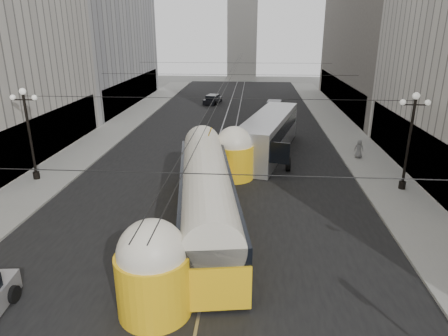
# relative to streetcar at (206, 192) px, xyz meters

# --- Properties ---
(road) EXTENTS (20.00, 85.00, 0.02)m
(road) POSITION_rel_streetcar_xyz_m (-0.20, 20.24, -1.88)
(road) COLOR black
(road) RESTS_ON ground
(sidewalk_left) EXTENTS (4.00, 72.00, 0.15)m
(sidewalk_left) POSITION_rel_streetcar_xyz_m (-12.20, 23.74, -1.81)
(sidewalk_left) COLOR gray
(sidewalk_left) RESTS_ON ground
(sidewalk_right) EXTENTS (4.00, 72.00, 0.15)m
(sidewalk_right) POSITION_rel_streetcar_xyz_m (11.80, 23.74, -1.81)
(sidewalk_right) COLOR gray
(sidewalk_right) RESTS_ON ground
(rail_left) EXTENTS (0.12, 85.00, 0.04)m
(rail_left) POSITION_rel_streetcar_xyz_m (-0.95, 20.24, -1.88)
(rail_left) COLOR gray
(rail_left) RESTS_ON ground
(rail_right) EXTENTS (0.12, 85.00, 0.04)m
(rail_right) POSITION_rel_streetcar_xyz_m (0.55, 20.24, -1.88)
(rail_right) COLOR gray
(rail_right) RESTS_ON ground
(distant_tower) EXTENTS (6.00, 6.00, 31.36)m
(distant_tower) POSITION_rel_streetcar_xyz_m (-0.20, 67.74, 13.08)
(distant_tower) COLOR #B2AFA8
(distant_tower) RESTS_ON ground
(lamppost_left_mid) EXTENTS (1.86, 0.44, 6.37)m
(lamppost_left_mid) POSITION_rel_streetcar_xyz_m (-12.80, 5.74, 1.86)
(lamppost_left_mid) COLOR black
(lamppost_left_mid) RESTS_ON sidewalk_left
(lamppost_right_mid) EXTENTS (1.86, 0.44, 6.37)m
(lamppost_right_mid) POSITION_rel_streetcar_xyz_m (12.40, 5.74, 1.86)
(lamppost_right_mid) COLOR black
(lamppost_right_mid) RESTS_ON sidewalk_right
(catenary) EXTENTS (25.00, 72.00, 0.23)m
(catenary) POSITION_rel_streetcar_xyz_m (-0.09, 19.23, 4.00)
(catenary) COLOR black
(catenary) RESTS_ON ground
(streetcar) EXTENTS (5.04, 17.40, 3.86)m
(streetcar) POSITION_rel_streetcar_xyz_m (0.00, 0.00, 0.00)
(streetcar) COLOR yellow
(streetcar) RESTS_ON ground
(city_bus) EXTENTS (5.77, 13.55, 3.33)m
(city_bus) POSITION_rel_streetcar_xyz_m (3.77, 13.50, -0.06)
(city_bus) COLOR #ABADB1
(city_bus) RESTS_ON ground
(sedan_white_far) EXTENTS (2.56, 4.92, 1.48)m
(sedan_white_far) POSITION_rel_streetcar_xyz_m (5.04, 31.46, -1.21)
(sedan_white_far) COLOR silver
(sedan_white_far) RESTS_ON ground
(sedan_dark_far) EXTENTS (2.48, 4.29, 1.27)m
(sedan_dark_far) POSITION_rel_streetcar_xyz_m (-3.44, 37.22, -1.31)
(sedan_dark_far) COLOR black
(sedan_dark_far) RESTS_ON ground
(pedestrian_sidewalk_right) EXTENTS (0.83, 0.63, 1.52)m
(pedestrian_sidewalk_right) POSITION_rel_streetcar_xyz_m (11.12, 12.35, -0.98)
(pedestrian_sidewalk_right) COLOR slate
(pedestrian_sidewalk_right) RESTS_ON sidewalk_right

